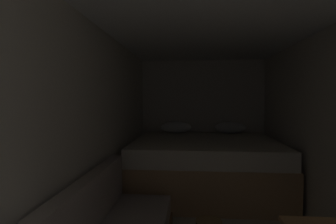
{
  "coord_description": "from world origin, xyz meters",
  "views": [
    {
      "loc": [
        -0.21,
        -0.5,
        1.38
      ],
      "look_at": [
        -0.46,
        2.49,
        1.22
      ],
      "focal_mm": 29.22,
      "sensor_mm": 36.0,
      "label": 1
    }
  ],
  "objects": [
    {
      "name": "bed",
      "position": [
        0.0,
        3.54,
        0.39
      ],
      "size": [
        2.08,
        1.85,
        0.97
      ],
      "color": "tan",
      "rests_on": "ground"
    },
    {
      "name": "wall_left",
      "position": [
        -1.13,
        1.97,
        1.03
      ],
      "size": [
        0.05,
        5.05,
        2.06
      ],
      "primitive_type": "cube",
      "color": "beige",
      "rests_on": "ground"
    },
    {
      "name": "ceiling_slab",
      "position": [
        0.0,
        1.97,
        2.09
      ],
      "size": [
        2.3,
        5.05,
        0.05
      ],
      "primitive_type": "cube",
      "color": "white",
      "rests_on": "wall_left"
    },
    {
      "name": "wall_back",
      "position": [
        0.0,
        4.52,
        1.03
      ],
      "size": [
        2.3,
        0.05,
        2.06
      ],
      "primitive_type": "cube",
      "color": "beige",
      "rests_on": "ground"
    }
  ]
}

